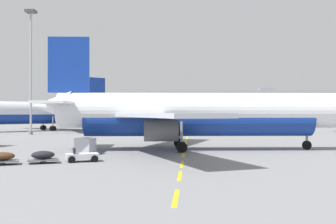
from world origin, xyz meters
The scene contains 8 objects.
ground centered at (40.00, 40.00, 0.00)m, with size 400.00×400.00×0.00m, color slate.
apron_paint_markings centered at (18.00, 36.68, 0.00)m, with size 8.00×93.88×0.01m.
airliner_foreground centered at (18.92, 19.53, 3.95)m, with size 34.82×34.50×12.20m.
airliner_mid_left centered at (-14.94, 64.17, 4.13)m, with size 31.16×29.98×12.76m.
baggage_train centered at (5.50, 6.89, 0.53)m, with size 11.28×5.78×1.14m.
uld_cargo_container centered at (8.45, 14.36, 0.80)m, with size 1.88×1.85×1.60m.
apron_light_mast_near centered at (-11.17, 48.92, 14.56)m, with size 1.80×1.80×23.22m.
terminal_satellite centered at (37.99, 138.40, 6.21)m, with size 72.41×25.12×13.98m.
Camera 1 is at (18.74, -23.89, 4.03)m, focal length 42.75 mm.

